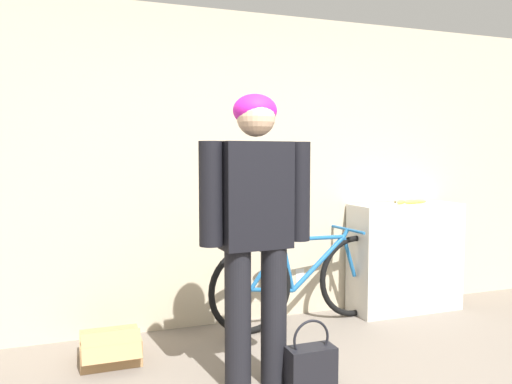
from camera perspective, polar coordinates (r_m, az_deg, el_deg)
wall_back at (r=4.22m, az=-1.88°, el=2.59°), size 8.00×0.07×2.60m
side_shelf at (r=4.79m, az=16.65°, el=-7.14°), size 1.01×0.38×0.98m
person at (r=3.01m, az=-0.01°, el=-3.09°), size 0.70×0.26×1.79m
bicycle at (r=4.25m, az=5.65°, el=-9.98°), size 1.72×0.46×0.79m
banana at (r=4.72m, az=17.18°, el=-1.08°), size 0.33×0.09×0.04m
handbag at (r=3.25m, az=6.30°, el=-19.07°), size 0.30×0.15×0.43m
cardboard_box at (r=3.76m, az=-16.31°, el=-16.72°), size 0.40×0.44×0.25m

